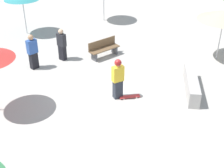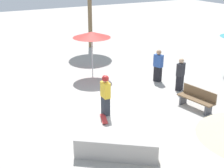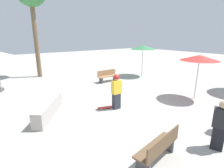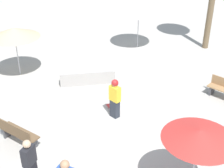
# 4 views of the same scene
# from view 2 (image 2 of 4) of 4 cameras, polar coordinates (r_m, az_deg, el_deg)

# --- Properties ---
(ground_plane) EXTENTS (60.00, 60.00, 0.00)m
(ground_plane) POSITION_cam_2_polar(r_m,az_deg,el_deg) (12.70, 2.54, -4.60)
(ground_plane) COLOR #ADA8A0
(skater_main) EXTENTS (0.44, 0.27, 1.63)m
(skater_main) POSITION_cam_2_polar(r_m,az_deg,el_deg) (11.89, -1.21, -1.80)
(skater_main) COLOR #282D38
(skater_main) RESTS_ON ground_plane
(skateboard) EXTENTS (0.82, 0.44, 0.07)m
(skateboard) POSITION_cam_2_polar(r_m,az_deg,el_deg) (11.83, -1.50, -6.36)
(skateboard) COLOR red
(skateboard) RESTS_ON ground_plane
(concrete_ledge) EXTENTS (1.83, 2.27, 0.64)m
(concrete_ledge) POSITION_cam_2_polar(r_m,az_deg,el_deg) (9.55, 0.77, -11.89)
(concrete_ledge) COLOR #A8A39E
(concrete_ledge) RESTS_ON ground_plane
(bench_near) EXTENTS (1.65, 0.70, 0.85)m
(bench_near) POSITION_cam_2_polar(r_m,az_deg,el_deg) (13.02, 15.22, -2.64)
(bench_near) COLOR #47474C
(bench_near) RESTS_ON ground_plane
(shade_umbrella_red) EXTENTS (1.91, 1.91, 2.34)m
(shade_umbrella_red) POSITION_cam_2_polar(r_m,az_deg,el_deg) (15.75, -3.74, 8.98)
(shade_umbrella_red) COLOR #B7B7BC
(shade_umbrella_red) RESTS_ON ground_plane
(bystander_watching) EXTENTS (0.49, 0.36, 1.62)m
(bystander_watching) POSITION_cam_2_polar(r_m,az_deg,el_deg) (15.55, 8.43, 3.33)
(bystander_watching) COLOR black
(bystander_watching) RESTS_ON ground_plane
(bystander_far) EXTENTS (0.37, 0.48, 1.54)m
(bystander_far) POSITION_cam_2_polar(r_m,az_deg,el_deg) (14.60, 12.38, 1.71)
(bystander_far) COLOR black
(bystander_far) RESTS_ON ground_plane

